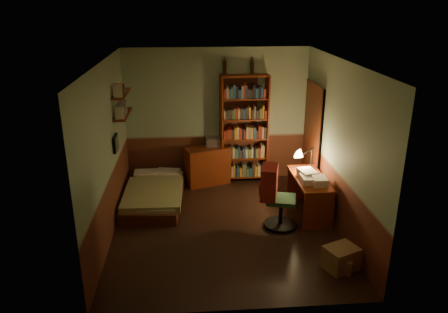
{
  "coord_description": "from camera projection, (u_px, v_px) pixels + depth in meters",
  "views": [
    {
      "loc": [
        -0.51,
        -6.17,
        3.45
      ],
      "look_at": [
        0.0,
        0.25,
        1.1
      ],
      "focal_mm": 35.0,
      "sensor_mm": 36.0,
      "label": 1
    }
  ],
  "objects": [
    {
      "name": "cardboard_box_b",
      "position": [
        342.0,
        264.0,
        5.83
      ],
      "size": [
        0.37,
        0.35,
        0.2
      ],
      "primitive_type": "cube",
      "rotation": [
        0.0,
        0.0,
        -0.52
      ],
      "color": "olive",
      "rests_on": "ground"
    },
    {
      "name": "desk",
      "position": [
        309.0,
        195.0,
        7.33
      ],
      "size": [
        0.52,
        1.21,
        0.64
      ],
      "primitive_type": "cube",
      "rotation": [
        0.0,
        0.0,
        0.02
      ],
      "color": "#65230E",
      "rests_on": "ground"
    },
    {
      "name": "framed_picture",
      "position": [
        116.0,
        143.0,
        7.0
      ],
      "size": [
        0.04,
        0.32,
        0.26
      ],
      "primitive_type": "cube",
      "color": "black",
      "rests_on": "wall_left"
    },
    {
      "name": "wall_back",
      "position": [
        217.0,
        116.0,
        8.43
      ],
      "size": [
        3.5,
        0.02,
        2.6
      ],
      "primitive_type": "cube",
      "color": "gray",
      "rests_on": "ground"
    },
    {
      "name": "door_trim",
      "position": [
        311.0,
        140.0,
        8.0
      ],
      "size": [
        0.02,
        0.98,
        2.08
      ],
      "primitive_type": "cube",
      "color": "#441D0E",
      "rests_on": "ground"
    },
    {
      "name": "ceiling",
      "position": [
        225.0,
        61.0,
        6.1
      ],
      "size": [
        3.5,
        4.0,
        0.02
      ],
      "primitive_type": "cube",
      "color": "silver",
      "rests_on": "wall_back"
    },
    {
      "name": "wall_front",
      "position": [
        241.0,
        211.0,
        4.67
      ],
      "size": [
        3.5,
        0.02,
        2.6
      ],
      "primitive_type": "cube",
      "color": "gray",
      "rests_on": "ground"
    },
    {
      "name": "paper_stack",
      "position": [
        307.0,
        174.0,
        7.2
      ],
      "size": [
        0.31,
        0.37,
        0.13
      ],
      "primitive_type": "cube",
      "rotation": [
        0.0,
        0.0,
        0.21
      ],
      "color": "silver",
      "rests_on": "desk"
    },
    {
      "name": "floor",
      "position": [
        225.0,
        227.0,
        7.0
      ],
      "size": [
        3.5,
        4.0,
        0.02
      ],
      "primitive_type": "cube",
      "color": "black",
      "rests_on": "ground"
    },
    {
      "name": "cardboard_box_a",
      "position": [
        341.0,
        258.0,
        5.86
      ],
      "size": [
        0.52,
        0.48,
        0.32
      ],
      "primitive_type": "cube",
      "rotation": [
        0.0,
        0.0,
        0.41
      ],
      "color": "olive",
      "rests_on": "ground"
    },
    {
      "name": "bottle_left",
      "position": [
        225.0,
        67.0,
        8.07
      ],
      "size": [
        0.08,
        0.08,
        0.25
      ],
      "primitive_type": "cylinder",
      "rotation": [
        0.0,
        0.0,
        0.18
      ],
      "color": "black",
      "rests_on": "bookshelf"
    },
    {
      "name": "wall_right",
      "position": [
        340.0,
        147.0,
        6.68
      ],
      "size": [
        0.02,
        4.0,
        2.6
      ],
      "primitive_type": "cube",
      "color": "gray",
      "rests_on": "ground"
    },
    {
      "name": "wall_shelf_upper",
      "position": [
        121.0,
        94.0,
        7.23
      ],
      "size": [
        0.2,
        0.9,
        0.03
      ],
      "primitive_type": "cube",
      "color": "#65230E",
      "rests_on": "wall_left"
    },
    {
      "name": "doorway",
      "position": [
        313.0,
        140.0,
        8.0
      ],
      "size": [
        0.06,
        0.9,
        2.0
      ],
      "primitive_type": "cube",
      "color": "black",
      "rests_on": "ground"
    },
    {
      "name": "red_jacket",
      "position": [
        273.0,
        150.0,
        6.32
      ],
      "size": [
        0.35,
        0.49,
        0.52
      ],
      "primitive_type": "cube",
      "rotation": [
        0.0,
        0.0,
        -0.27
      ],
      "color": "maroon",
      "rests_on": "office_chair"
    },
    {
      "name": "mini_stereo",
      "position": [
        213.0,
        142.0,
        8.48
      ],
      "size": [
        0.29,
        0.22,
        0.15
      ],
      "primitive_type": "cube",
      "rotation": [
        0.0,
        0.0,
        0.0
      ],
      "color": "#B2B2B7",
      "rests_on": "dresser"
    },
    {
      "name": "bed",
      "position": [
        154.0,
        189.0,
        7.73
      ],
      "size": [
        1.06,
        1.82,
        0.52
      ],
      "primitive_type": "cube",
      "rotation": [
        0.0,
        0.0,
        -0.07
      ],
      "color": "olive",
      "rests_on": "ground"
    },
    {
      "name": "bookshelf",
      "position": [
        244.0,
        130.0,
        8.4
      ],
      "size": [
        0.93,
        0.38,
        2.11
      ],
      "primitive_type": "cube",
      "rotation": [
        0.0,
        0.0,
        0.11
      ],
      "color": "#65230E",
      "rests_on": "ground"
    },
    {
      "name": "bottle_right",
      "position": [
        252.0,
        67.0,
        8.11
      ],
      "size": [
        0.07,
        0.07,
        0.25
      ],
      "primitive_type": "cylinder",
      "rotation": [
        0.0,
        0.0,
        -0.06
      ],
      "color": "black",
      "rests_on": "bookshelf"
    },
    {
      "name": "office_chair",
      "position": [
        282.0,
        195.0,
        6.81
      ],
      "size": [
        0.66,
        0.62,
        1.11
      ],
      "primitive_type": "cube",
      "rotation": [
        0.0,
        0.0,
        -0.26
      ],
      "color": "#254F2E",
      "rests_on": "ground"
    },
    {
      "name": "wall_left",
      "position": [
        106.0,
        153.0,
        6.42
      ],
      "size": [
        0.02,
        4.0,
        2.6
      ],
      "primitive_type": "cube",
      "color": "gray",
      "rests_on": "ground"
    },
    {
      "name": "wall_shelf_lower",
      "position": [
        123.0,
        114.0,
        7.35
      ],
      "size": [
        0.2,
        0.9,
        0.03
      ],
      "primitive_type": "cube",
      "color": "#65230E",
      "rests_on": "wall_left"
    },
    {
      "name": "dresser",
      "position": [
        207.0,
        166.0,
        8.51
      ],
      "size": [
        0.91,
        0.65,
        0.73
      ],
      "primitive_type": "cube",
      "rotation": [
        0.0,
        0.0,
        0.32
      ],
      "color": "#65230E",
      "rests_on": "ground"
    },
    {
      "name": "desk_lamp",
      "position": [
        312.0,
        152.0,
        7.45
      ],
      "size": [
        0.2,
        0.2,
        0.65
      ],
      "primitive_type": "cone",
      "rotation": [
        0.0,
        0.0,
        -0.01
      ],
      "color": "black",
      "rests_on": "desk"
    }
  ]
}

